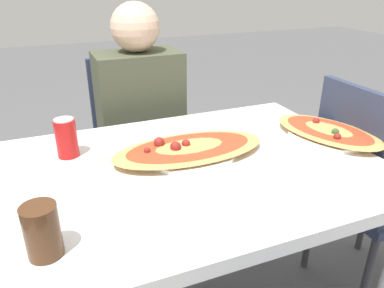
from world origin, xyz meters
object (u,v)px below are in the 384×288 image
pizza_main (189,149)px  drink_glass (42,231)px  pizza_second (328,132)px  person_seated (141,117)px  dining_table (192,188)px  chair_far_seated (137,144)px  soda_can (66,138)px  chair_side_right (366,186)px

pizza_main → drink_glass: size_ratio=4.26×
pizza_second → person_seated: bearing=129.9°
dining_table → person_seated: size_ratio=0.95×
drink_glass → chair_far_seated: bearing=66.3°
drink_glass → pizza_second: drink_glass is taller
pizza_main → pizza_second: (0.51, -0.05, -0.00)m
person_seated → drink_glass: bearing=63.5°
person_seated → soda_can: 0.56m
pizza_main → pizza_second: bearing=-6.1°
drink_glass → soda_can: bearing=78.9°
drink_glass → pizza_second: size_ratio=0.27×
soda_can → person_seated: bearing=50.4°
chair_far_seated → drink_glass: chair_far_seated is taller
dining_table → drink_glass: 0.52m
pizza_second → dining_table: bearing=-179.0°
dining_table → drink_glass: bearing=-149.5°
person_seated → drink_glass: (-0.44, -0.87, 0.12)m
soda_can → drink_glass: (-0.09, -0.46, -0.00)m
chair_far_seated → chair_side_right: bearing=135.1°
dining_table → chair_side_right: 0.77m
soda_can → pizza_second: bearing=-12.8°
chair_side_right → person_seated: size_ratio=0.78×
chair_far_seated → pizza_main: size_ratio=1.88×
dining_table → chair_far_seated: 0.76m
person_seated → pizza_main: person_seated is taller
dining_table → person_seated: bearing=89.2°
soda_can → pizza_main: bearing=-21.7°
soda_can → drink_glass: size_ratio=1.07×
dining_table → chair_side_right: bearing=-0.2°
chair_side_right → pizza_main: chair_side_right is taller
soda_can → dining_table: bearing=-31.2°
person_seated → pizza_second: bearing=129.9°
person_seated → soda_can: person_seated is taller
chair_side_right → soda_can: size_ratio=7.52×
chair_far_seated → pizza_second: 0.93m
chair_side_right → soda_can: (-1.09, 0.21, 0.31)m
pizza_second → soda_can: bearing=167.2°
dining_table → drink_glass: size_ratio=9.73×
dining_table → pizza_main: bearing=75.1°
pizza_second → drink_glass: bearing=-164.7°
person_seated → dining_table: bearing=89.2°
chair_far_seated → pizza_main: chair_far_seated is taller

